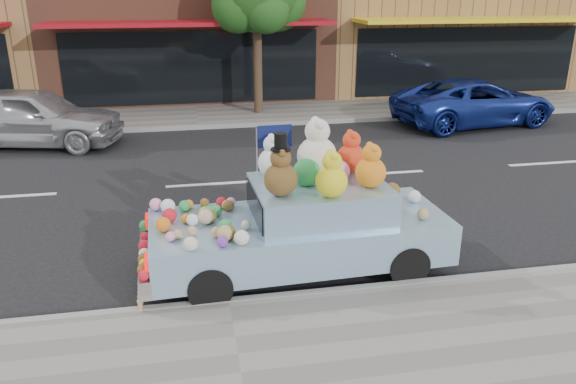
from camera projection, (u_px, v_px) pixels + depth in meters
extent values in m
plane|color=black|center=(208.00, 184.00, 12.06)|extent=(120.00, 120.00, 0.00)
cube|color=gray|center=(241.00, 377.00, 6.05)|extent=(60.00, 3.00, 0.12)
cube|color=gray|center=(197.00, 116.00, 18.03)|extent=(60.00, 3.00, 0.12)
cube|color=gray|center=(229.00, 304.00, 7.43)|extent=(60.00, 0.12, 0.13)
cube|color=gray|center=(199.00, 127.00, 16.65)|extent=(60.00, 0.12, 0.13)
cube|color=black|center=(193.00, 68.00, 18.93)|extent=(8.50, 0.06, 2.40)
cube|color=maroon|center=(191.00, 23.00, 17.59)|extent=(9.00, 1.80, 0.12)
cube|color=black|center=(467.00, 61.00, 20.68)|extent=(8.50, 0.06, 2.40)
cube|color=yellow|center=(484.00, 20.00, 19.34)|extent=(9.00, 1.80, 0.12)
cylinder|color=#38281C|center=(258.00, 66.00, 17.84)|extent=(0.28, 0.28, 3.20)
sphere|color=#1A4714|center=(277.00, 2.00, 17.58)|extent=(1.80, 1.80, 1.80)
sphere|color=#1A4714|center=(238.00, 6.00, 16.92)|extent=(1.60, 1.60, 1.60)
sphere|color=#1A4714|center=(266.00, 10.00, 16.73)|extent=(1.40, 1.40, 1.40)
imported|color=#BCBDC1|center=(32.00, 117.00, 14.71)|extent=(4.89, 2.87, 1.56)
imported|color=navy|center=(475.00, 102.00, 17.00)|extent=(5.28, 3.04, 1.38)
cylinder|color=black|center=(408.00, 265.00, 7.95)|extent=(0.61, 0.22, 0.60)
cylinder|color=black|center=(369.00, 223.00, 9.37)|extent=(0.61, 0.22, 0.60)
cylinder|color=black|center=(210.00, 288.00, 7.36)|extent=(0.61, 0.22, 0.60)
cylinder|color=black|center=(200.00, 239.00, 8.78)|extent=(0.61, 0.22, 0.60)
cube|color=#90B7D7|center=(299.00, 236.00, 8.28)|extent=(4.36, 1.86, 0.60)
cube|color=#90B7D7|center=(319.00, 200.00, 8.15)|extent=(1.96, 1.57, 0.50)
cube|color=silver|center=(146.00, 261.00, 7.86)|extent=(0.23, 1.78, 0.26)
cube|color=red|center=(147.00, 262.00, 7.14)|extent=(0.07, 0.28, 0.16)
cube|color=red|center=(148.00, 221.00, 8.39)|extent=(0.07, 0.28, 0.16)
cube|color=black|center=(255.00, 205.00, 7.95)|extent=(0.09, 1.30, 0.40)
sphere|color=brown|center=(281.00, 179.00, 7.53)|extent=(0.46, 0.46, 0.46)
sphere|color=brown|center=(281.00, 158.00, 7.42)|extent=(0.29, 0.29, 0.29)
sphere|color=brown|center=(282.00, 154.00, 7.30)|extent=(0.11, 0.11, 0.11)
sphere|color=brown|center=(279.00, 149.00, 7.48)|extent=(0.11, 0.11, 0.11)
cylinder|color=black|center=(281.00, 149.00, 7.38)|extent=(0.27, 0.27, 0.02)
cylinder|color=black|center=(281.00, 141.00, 7.34)|extent=(0.17, 0.17, 0.22)
sphere|color=beige|center=(317.00, 157.00, 8.29)|extent=(0.60, 0.60, 0.60)
sphere|color=beige|center=(317.00, 131.00, 8.16)|extent=(0.37, 0.37, 0.37)
sphere|color=beige|center=(320.00, 125.00, 7.99)|extent=(0.14, 0.14, 0.14)
sphere|color=beige|center=(315.00, 121.00, 8.23)|extent=(0.14, 0.14, 0.14)
sphere|color=orange|center=(371.00, 172.00, 7.85)|extent=(0.43, 0.43, 0.43)
sphere|color=orange|center=(372.00, 153.00, 7.75)|extent=(0.27, 0.27, 0.27)
sphere|color=orange|center=(374.00, 149.00, 7.64)|extent=(0.10, 0.10, 0.10)
sphere|color=orange|center=(370.00, 145.00, 7.81)|extent=(0.10, 0.10, 0.10)
sphere|color=red|center=(351.00, 158.00, 8.48)|extent=(0.44, 0.44, 0.44)
sphere|color=red|center=(352.00, 140.00, 8.38)|extent=(0.27, 0.27, 0.27)
sphere|color=red|center=(354.00, 136.00, 8.26)|extent=(0.10, 0.10, 0.10)
sphere|color=red|center=(350.00, 133.00, 8.44)|extent=(0.10, 0.10, 0.10)
sphere|color=white|center=(273.00, 163.00, 8.27)|extent=(0.44, 0.44, 0.44)
sphere|color=white|center=(272.00, 144.00, 8.18)|extent=(0.27, 0.27, 0.27)
sphere|color=white|center=(273.00, 140.00, 8.06)|extent=(0.10, 0.10, 0.10)
sphere|color=white|center=(271.00, 137.00, 8.23)|extent=(0.10, 0.10, 0.10)
sphere|color=yellow|center=(331.00, 181.00, 7.48)|extent=(0.44, 0.44, 0.44)
sphere|color=yellow|center=(332.00, 161.00, 7.39)|extent=(0.27, 0.27, 0.27)
sphere|color=yellow|center=(334.00, 157.00, 7.27)|extent=(0.10, 0.10, 0.10)
sphere|color=yellow|center=(330.00, 153.00, 7.44)|extent=(0.10, 0.10, 0.10)
sphere|color=#268B41|center=(307.00, 173.00, 7.96)|extent=(0.40, 0.40, 0.40)
sphere|color=pink|center=(339.00, 171.00, 8.12)|extent=(0.32, 0.32, 0.32)
sphere|color=orange|center=(186.00, 219.00, 7.95)|extent=(0.14, 0.14, 0.14)
sphere|color=brown|center=(228.00, 233.00, 7.42)|extent=(0.21, 0.21, 0.21)
sphere|color=#A28859|center=(226.00, 205.00, 8.44)|extent=(0.14, 0.14, 0.14)
sphere|color=gold|center=(205.00, 213.00, 8.10)|extent=(0.19, 0.19, 0.19)
sphere|color=orange|center=(163.00, 224.00, 7.67)|extent=(0.21, 0.21, 0.21)
sphere|color=beige|center=(191.00, 244.00, 7.12)|extent=(0.19, 0.19, 0.19)
sphere|color=beige|center=(246.00, 225.00, 7.75)|extent=(0.13, 0.13, 0.13)
sphere|color=#6B3093|center=(222.00, 242.00, 7.22)|extent=(0.15, 0.15, 0.15)
sphere|color=pink|center=(156.00, 204.00, 8.40)|extent=(0.19, 0.19, 0.19)
sphere|color=pink|center=(231.00, 202.00, 8.54)|extent=(0.15, 0.15, 0.15)
sphere|color=#268B41|center=(184.00, 206.00, 8.37)|extent=(0.17, 0.17, 0.17)
sphere|color=red|center=(222.00, 203.00, 8.49)|extent=(0.17, 0.17, 0.17)
sphere|color=#A28859|center=(178.00, 234.00, 7.46)|extent=(0.14, 0.14, 0.14)
sphere|color=brown|center=(204.00, 203.00, 8.53)|extent=(0.14, 0.14, 0.14)
sphere|color=#A28859|center=(192.00, 231.00, 7.56)|extent=(0.14, 0.14, 0.14)
sphere|color=#268B41|center=(209.00, 213.00, 8.06)|extent=(0.21, 0.21, 0.21)
sphere|color=beige|center=(242.00, 238.00, 7.28)|extent=(0.20, 0.20, 0.20)
sphere|color=#A28859|center=(216.00, 232.00, 7.49)|extent=(0.16, 0.16, 0.16)
sphere|color=brown|center=(210.00, 216.00, 7.96)|extent=(0.20, 0.20, 0.20)
sphere|color=brown|center=(228.00, 206.00, 8.39)|extent=(0.16, 0.16, 0.16)
sphere|color=red|center=(170.00, 215.00, 7.97)|extent=(0.21, 0.21, 0.21)
sphere|color=orange|center=(189.00, 204.00, 8.47)|extent=(0.14, 0.14, 0.14)
sphere|color=#A28859|center=(225.00, 233.00, 7.39)|extent=(0.22, 0.22, 0.22)
sphere|color=#268B41|center=(226.00, 226.00, 7.67)|extent=(0.18, 0.18, 0.18)
sphere|color=pink|center=(170.00, 237.00, 7.39)|extent=(0.13, 0.13, 0.13)
sphere|color=silver|center=(168.00, 206.00, 8.30)|extent=(0.22, 0.22, 0.22)
sphere|color=silver|center=(192.00, 220.00, 7.87)|extent=(0.17, 0.17, 0.17)
sphere|color=#268B41|center=(216.00, 210.00, 8.20)|extent=(0.17, 0.17, 0.17)
sphere|color=#D8A88C|center=(206.00, 217.00, 7.89)|extent=(0.22, 0.22, 0.22)
sphere|color=#268B41|center=(145.00, 226.00, 8.47)|extent=(0.17, 0.17, 0.17)
sphere|color=brown|center=(144.00, 269.00, 7.17)|extent=(0.17, 0.17, 0.17)
sphere|color=red|center=(144.00, 246.00, 7.82)|extent=(0.17, 0.17, 0.17)
sphere|color=beige|center=(144.00, 254.00, 7.62)|extent=(0.15, 0.15, 0.15)
sphere|color=brown|center=(144.00, 259.00, 7.45)|extent=(0.17, 0.17, 0.17)
sphere|color=red|center=(145.00, 236.00, 8.16)|extent=(0.13, 0.13, 0.13)
sphere|color=gold|center=(144.00, 263.00, 7.37)|extent=(0.13, 0.13, 0.13)
sphere|color=red|center=(144.00, 275.00, 7.05)|extent=(0.14, 0.14, 0.14)
sphere|color=#6B3093|center=(370.00, 189.00, 8.97)|extent=(0.22, 0.22, 0.22)
sphere|color=silver|center=(415.00, 196.00, 8.70)|extent=(0.20, 0.20, 0.20)
sphere|color=brown|center=(392.00, 191.00, 8.87)|extent=(0.26, 0.26, 0.26)
sphere|color=#A28859|center=(423.00, 214.00, 8.08)|extent=(0.17, 0.17, 0.17)
cylinder|color=#997A54|center=(140.00, 308.00, 7.15)|extent=(0.06, 0.06, 0.17)
sphere|color=#997A54|center=(140.00, 301.00, 7.12)|extent=(0.07, 0.07, 0.07)
cylinder|color=#997A54|center=(140.00, 303.00, 7.26)|extent=(0.06, 0.06, 0.17)
sphere|color=#997A54|center=(140.00, 297.00, 7.22)|extent=(0.07, 0.07, 0.07)
cylinder|color=#997A54|center=(141.00, 299.00, 7.36)|extent=(0.06, 0.06, 0.17)
sphere|color=#997A54|center=(140.00, 292.00, 7.33)|extent=(0.07, 0.07, 0.07)
cylinder|color=#997A54|center=(141.00, 294.00, 7.46)|extent=(0.06, 0.06, 0.17)
sphere|color=#997A54|center=(140.00, 288.00, 7.43)|extent=(0.07, 0.07, 0.07)
cylinder|color=#997A54|center=(141.00, 290.00, 7.57)|extent=(0.06, 0.06, 0.17)
sphere|color=#997A54|center=(140.00, 284.00, 7.53)|extent=(0.07, 0.07, 0.07)
cylinder|color=#997A54|center=(141.00, 286.00, 7.67)|extent=(0.06, 0.06, 0.17)
sphere|color=#997A54|center=(140.00, 280.00, 7.64)|extent=(0.07, 0.07, 0.07)
cylinder|color=#997A54|center=(141.00, 282.00, 7.77)|extent=(0.06, 0.06, 0.17)
sphere|color=#997A54|center=(141.00, 276.00, 7.74)|extent=(0.07, 0.07, 0.07)
cylinder|color=#997A54|center=(141.00, 278.00, 7.88)|extent=(0.06, 0.06, 0.17)
sphere|color=#997A54|center=(141.00, 272.00, 7.84)|extent=(0.07, 0.07, 0.07)
cylinder|color=#997A54|center=(141.00, 274.00, 7.98)|extent=(0.06, 0.06, 0.17)
sphere|color=#997A54|center=(141.00, 268.00, 7.95)|extent=(0.07, 0.07, 0.07)
cylinder|color=#997A54|center=(142.00, 271.00, 8.08)|extent=(0.06, 0.06, 0.17)
sphere|color=#997A54|center=(141.00, 265.00, 8.05)|extent=(0.07, 0.07, 0.07)
cylinder|color=#997A54|center=(142.00, 267.00, 8.19)|extent=(0.06, 0.06, 0.17)
sphere|color=#997A54|center=(141.00, 261.00, 8.16)|extent=(0.07, 0.07, 0.07)
cylinder|color=#997A54|center=(142.00, 263.00, 8.29)|extent=(0.06, 0.06, 0.17)
sphere|color=#997A54|center=(141.00, 258.00, 8.26)|extent=(0.07, 0.07, 0.07)
cylinder|color=#997A54|center=(142.00, 260.00, 8.40)|extent=(0.06, 0.06, 0.17)
sphere|color=#997A54|center=(141.00, 254.00, 8.36)|extent=(0.07, 0.07, 0.07)
cylinder|color=#997A54|center=(142.00, 257.00, 8.50)|extent=(0.06, 0.06, 0.17)
sphere|color=#997A54|center=(141.00, 251.00, 8.47)|extent=(0.07, 0.07, 0.07)
cylinder|color=#997A54|center=(142.00, 253.00, 8.60)|extent=(0.06, 0.06, 0.17)
sphere|color=#997A54|center=(142.00, 248.00, 8.57)|extent=(0.07, 0.07, 0.07)
cylinder|color=#997A54|center=(142.00, 250.00, 8.71)|extent=(0.06, 0.06, 0.17)
sphere|color=#997A54|center=(142.00, 245.00, 8.67)|extent=(0.07, 0.07, 0.07)
cylinder|color=silver|center=(257.00, 151.00, 8.37)|extent=(0.02, 0.02, 0.70)
cube|color=#0C1447|center=(275.00, 136.00, 8.37)|extent=(0.52, 0.04, 0.34)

